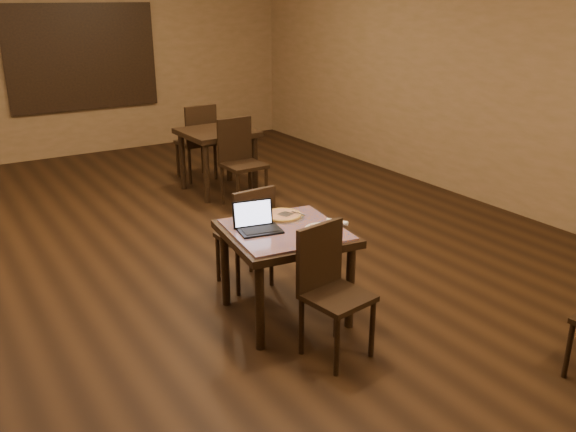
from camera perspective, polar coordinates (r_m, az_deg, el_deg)
ground at (r=6.06m, az=-9.86°, el=-4.54°), size 10.00×10.00×0.00m
wall_back at (r=10.39m, az=-21.43°, el=13.24°), size 8.00×0.02×3.00m
wall_right at (r=7.97m, az=17.57°, el=12.01°), size 0.02×10.00×3.00m
mural at (r=10.45m, az=-18.68°, el=13.87°), size 2.34×0.05×1.64m
tiled_table at (r=4.80m, az=-0.25°, el=-2.33°), size 1.03×1.03×0.76m
chair_main_near at (r=4.38m, az=3.89°, el=-6.31°), size 0.48×0.48×0.97m
chair_main_far at (r=5.35m, az=-3.70°, el=-1.45°), size 0.43×0.43×0.94m
laptop at (r=4.73m, az=-2.96°, el=-0.62°), size 0.36×0.31×0.22m
plate at (r=4.74m, az=3.16°, el=-1.25°), size 0.27×0.27×0.01m
pizza_slice at (r=4.73m, az=3.16°, el=-1.08°), size 0.27×0.27×0.02m
pizza_pan at (r=5.01m, az=-0.54°, el=-0.04°), size 0.36×0.36×0.01m
pizza_whole at (r=5.01m, az=-0.54°, el=0.10°), size 0.31×0.31×0.02m
spatula at (r=5.00m, az=-0.22°, el=0.18°), size 0.17×0.26×0.01m
napkin_roll at (r=4.86m, az=4.63°, el=-0.56°), size 0.13×0.17×0.04m
other_table_a at (r=8.07m, az=-6.63°, el=7.02°), size 0.91×0.91×0.83m
other_table_a_chair_near at (r=7.55m, az=-4.55°, el=5.52°), size 0.48×0.48×1.07m
other_table_a_chair_far at (r=8.65m, az=-8.41°, el=7.24°), size 0.48×0.48×1.07m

